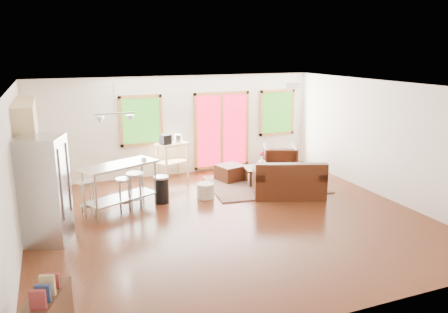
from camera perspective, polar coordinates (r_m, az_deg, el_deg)
name	(u,v)px	position (r m, az deg, el deg)	size (l,w,h in m)	color
floor	(230,219)	(8.74, 0.74, -8.17)	(7.50, 7.00, 0.02)	#3C190C
ceiling	(230,86)	(8.13, 0.80, 9.22)	(7.50, 7.00, 0.02)	white
back_wall	(179,126)	(11.59, -5.92, 4.03)	(7.50, 0.02, 2.60)	white
left_wall	(13,176)	(7.76, -25.83, -2.26)	(0.02, 7.00, 2.60)	white
right_wall	(386,140)	(10.35, 20.39, 2.03)	(0.02, 7.00, 2.60)	white
front_wall	(343,220)	(5.42, 15.31, -8.01)	(7.50, 0.02, 2.60)	white
window_left	(141,121)	(11.28, -10.78, 4.62)	(1.10, 0.05, 1.30)	#255714
french_doors	(222,130)	(11.96, -0.29, 3.44)	(1.60, 0.05, 2.10)	#B3112B
window_right	(277,113)	(12.61, 6.95, 5.72)	(1.10, 0.05, 1.30)	#255714
rug	(265,184)	(10.85, 5.33, -3.63)	(2.71, 2.09, 0.03)	#576242
loveseat	(289,182)	(10.03, 8.46, -3.30)	(1.79, 1.41, 0.84)	black
coffee_table	(266,169)	(10.85, 5.53, -1.69)	(1.17, 0.84, 0.43)	#3C2313
armchair	(280,158)	(11.69, 7.31, -0.25)	(0.85, 0.79, 0.87)	black
ottoman	(230,173)	(11.12, 0.81, -2.13)	(0.60, 0.60, 0.40)	black
pouf	(205,191)	(9.84, -2.44, -4.49)	(0.39, 0.39, 0.34)	beige
vase	(262,160)	(11.07, 5.01, -0.51)	(0.26, 0.27, 0.35)	silver
book	(279,160)	(11.05, 7.26, -0.43)	(0.24, 0.03, 0.32)	maroon
cabinets	(36,170)	(9.48, -23.36, -1.59)	(0.64, 2.24, 2.30)	#D5B37A
refrigerator	(44,190)	(8.06, -22.49, -4.10)	(0.93, 0.92, 1.86)	#B7BABC
island	(120,178)	(9.24, -13.37, -2.80)	(1.68, 1.20, 0.99)	#B7BABC
cup	(144,160)	(9.33, -10.41, -0.39)	(0.11, 0.09, 0.11)	white
bar_stool_a	(87,190)	(9.11, -17.44, -4.19)	(0.43, 0.43, 0.73)	#B7BABC
bar_stool_b	(124,187)	(9.16, -12.91, -3.89)	(0.35, 0.35, 0.71)	#B7BABC
bar_stool_c	(135,182)	(9.25, -11.52, -3.32)	(0.46, 0.46, 0.78)	#B7BABC
trash_can	(162,189)	(9.61, -8.14, -4.26)	(0.38, 0.38, 0.60)	black
kitchen_cart	(171,148)	(11.22, -6.89, 1.08)	(0.89, 0.73, 1.17)	#D5B37A
ceiling_flush	(289,85)	(9.38, 8.53, 9.21)	(0.35, 0.35, 0.12)	white
pendant_light	(115,118)	(9.16, -14.01, 4.85)	(0.80, 0.18, 0.79)	gray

